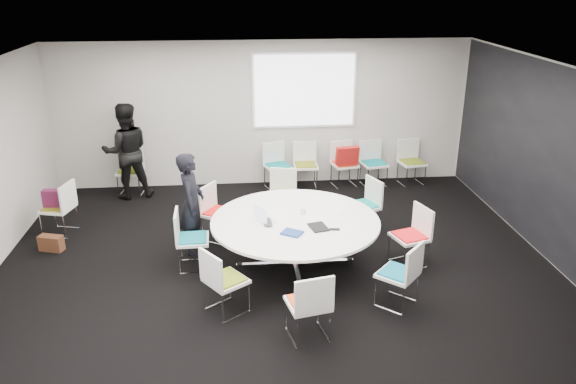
{
  "coord_description": "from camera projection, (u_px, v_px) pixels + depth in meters",
  "views": [
    {
      "loc": [
        -0.5,
        -7.11,
        3.98
      ],
      "look_at": [
        0.2,
        0.4,
        1.0
      ],
      "focal_mm": 35.0,
      "sensor_mm": 36.0,
      "label": 1
    }
  ],
  "objects": [
    {
      "name": "room_shell",
      "position": [
        283.0,
        176.0,
        7.58
      ],
      "size": [
        8.08,
        7.08,
        2.88
      ],
      "color": "black",
      "rests_on": "ground"
    },
    {
      "name": "conference_table",
      "position": [
        295.0,
        231.0,
        7.92
      ],
      "size": [
        2.37,
        2.37,
        0.73
      ],
      "color": "silver",
      "rests_on": "ground"
    },
    {
      "name": "projection_screen",
      "position": [
        304.0,
        91.0,
        10.68
      ],
      "size": [
        1.9,
        0.03,
        1.35
      ],
      "primitive_type": "cube",
      "color": "white",
      "rests_on": "room_shell"
    },
    {
      "name": "chair_ring_a",
      "position": [
        409.0,
        247.0,
        8.06
      ],
      "size": [
        0.57,
        0.57,
        0.88
      ],
      "rotation": [
        0.0,
        0.0,
        1.88
      ],
      "color": "silver",
      "rests_on": "ground"
    },
    {
      "name": "chair_ring_b",
      "position": [
        363.0,
        216.0,
        9.11
      ],
      "size": [
        0.59,
        0.59,
        0.88
      ],
      "rotation": [
        0.0,
        0.0,
        1.95
      ],
      "color": "silver",
      "rests_on": "ground"
    },
    {
      "name": "chair_ring_c",
      "position": [
        281.0,
        206.0,
        9.5
      ],
      "size": [
        0.56,
        0.55,
        0.88
      ],
      "rotation": [
        0.0,
        0.0,
        2.87
      ],
      "color": "silver",
      "rests_on": "ground"
    },
    {
      "name": "chair_ring_d",
      "position": [
        219.0,
        223.0,
        8.85
      ],
      "size": [
        0.62,
        0.63,
        0.88
      ],
      "rotation": [
        0.0,
        0.0,
        4.15
      ],
      "color": "silver",
      "rests_on": "ground"
    },
    {
      "name": "chair_ring_e",
      "position": [
        193.0,
        250.0,
        7.98
      ],
      "size": [
        0.46,
        0.47,
        0.88
      ],
      "rotation": [
        0.0,
        0.0,
        4.74
      ],
      "color": "silver",
      "rests_on": "ground"
    },
    {
      "name": "chair_ring_f",
      "position": [
        226.0,
        292.0,
        6.93
      ],
      "size": [
        0.63,
        0.63,
        0.88
      ],
      "rotation": [
        0.0,
        0.0,
        5.34
      ],
      "color": "silver",
      "rests_on": "ground"
    },
    {
      "name": "chair_ring_g",
      "position": [
        308.0,
        317.0,
        6.45
      ],
      "size": [
        0.54,
        0.54,
        0.88
      ],
      "rotation": [
        0.0,
        0.0,
        6.5
      ],
      "color": "silver",
      "rests_on": "ground"
    },
    {
      "name": "chair_ring_h",
      "position": [
        398.0,
        286.0,
        7.08
      ],
      "size": [
        0.64,
        0.64,
        0.88
      ],
      "rotation": [
        0.0,
        0.0,
        7.12
      ],
      "color": "silver",
      "rests_on": "ground"
    },
    {
      "name": "chair_back_a",
      "position": [
        278.0,
        175.0,
        10.94
      ],
      "size": [
        0.59,
        0.58,
        0.88
      ],
      "rotation": [
        0.0,
        0.0,
        3.49
      ],
      "color": "silver",
      "rests_on": "ground"
    },
    {
      "name": "chair_back_b",
      "position": [
        306.0,
        174.0,
        10.99
      ],
      "size": [
        0.47,
        0.46,
        0.88
      ],
      "rotation": [
        0.0,
        0.0,
        3.12
      ],
      "color": "silver",
      "rests_on": "ground"
    },
    {
      "name": "chair_back_c",
      "position": [
        344.0,
        172.0,
        11.06
      ],
      "size": [
        0.55,
        0.54,
        0.88
      ],
      "rotation": [
        0.0,
        0.0,
        3.36
      ],
      "color": "silver",
      "rests_on": "ground"
    },
    {
      "name": "chair_back_d",
      "position": [
        373.0,
        172.0,
        11.09
      ],
      "size": [
        0.53,
        0.52,
        0.88
      ],
      "rotation": [
        0.0,
        0.0,
        3.32
      ],
      "color": "silver",
      "rests_on": "ground"
    },
    {
      "name": "chair_back_e",
      "position": [
        411.0,
        171.0,
        11.15
      ],
      "size": [
        0.53,
        0.52,
        0.88
      ],
      "rotation": [
        0.0,
        0.0,
        3.33
      ],
      "color": "silver",
      "rests_on": "ground"
    },
    {
      "name": "chair_spare_left",
      "position": [
        60.0,
        218.0,
        9.02
      ],
      "size": [
        0.55,
        0.56,
        0.88
      ],
      "rotation": [
        0.0,
        0.0,
        1.32
      ],
      "color": "silver",
      "rests_on": "ground"
    },
    {
      "name": "chair_person_back",
      "position": [
        131.0,
        180.0,
        10.68
      ],
      "size": [
        0.5,
        0.49,
        0.88
      ],
      "rotation": [
        0.0,
        0.0,
        3.04
      ],
      "color": "silver",
      "rests_on": "ground"
    },
    {
      "name": "person_main",
      "position": [
        191.0,
        204.0,
        8.28
      ],
      "size": [
        0.41,
        0.59,
        1.56
      ],
      "primitive_type": "imported",
      "rotation": [
        0.0,
        0.0,
        1.5
      ],
      "color": "black",
      "rests_on": "ground"
    },
    {
      "name": "person_back",
      "position": [
        126.0,
        151.0,
        10.3
      ],
      "size": [
        1.01,
        0.87,
        1.79
      ],
      "primitive_type": "imported",
      "rotation": [
        0.0,
        0.0,
        3.4
      ],
      "color": "black",
      "rests_on": "ground"
    },
    {
      "name": "laptop",
      "position": [
        270.0,
        222.0,
        7.76
      ],
      "size": [
        0.2,
        0.3,
        0.02
      ],
      "primitive_type": "imported",
      "rotation": [
        0.0,
        0.0,
        1.63
      ],
      "color": "#333338",
      "rests_on": "conference_table"
    },
    {
      "name": "laptop_lid",
      "position": [
        260.0,
        214.0,
        7.74
      ],
      "size": [
        0.18,
        0.26,
        0.22
      ],
      "primitive_type": "cube",
      "rotation": [
        0.0,
        0.0,
        2.15
      ],
      "color": "silver",
      "rests_on": "conference_table"
    },
    {
      "name": "notebook_black",
      "position": [
        318.0,
        227.0,
        7.61
      ],
      "size": [
        0.28,
        0.34,
        0.02
      ],
      "primitive_type": "cube",
      "rotation": [
        0.0,
        0.0,
        0.23
      ],
      "color": "black",
      "rests_on": "conference_table"
    },
    {
      "name": "tablet_folio",
      "position": [
        292.0,
        233.0,
        7.44
      ],
      "size": [
        0.33,
        0.31,
        0.03
      ],
      "primitive_type": "cube",
      "rotation": [
        0.0,
        0.0,
        -0.56
      ],
      "color": "navy",
      "rests_on": "conference_table"
    },
    {
      "name": "papers_right",
      "position": [
        335.0,
        211.0,
        8.13
      ],
      "size": [
        0.36,
        0.35,
        0.0
      ],
      "primitive_type": "cube",
      "rotation": [
        0.0,
        0.0,
        0.7
      ],
      "color": "white",
      "rests_on": "conference_table"
    },
    {
      "name": "papers_front",
      "position": [
        337.0,
        219.0,
        7.87
      ],
      "size": [
        0.32,
        0.24,
        0.0
      ],
      "primitive_type": "cube",
      "rotation": [
        0.0,
        0.0,
        0.12
      ],
      "color": "white",
      "rests_on": "conference_table"
    },
    {
      "name": "cup",
      "position": [
        303.0,
        211.0,
        8.03
      ],
      "size": [
        0.08,
        0.08,
        0.09
      ],
      "primitive_type": "cylinder",
      "color": "white",
      "rests_on": "conference_table"
    },
    {
      "name": "phone",
      "position": [
        335.0,
        229.0,
        7.56
      ],
      "size": [
        0.15,
        0.09,
        0.01
      ],
      "primitive_type": "cube",
      "rotation": [
        0.0,
        0.0,
        -0.14
      ],
      "color": "black",
      "rests_on": "conference_table"
    },
    {
      "name": "maroon_bag",
      "position": [
        56.0,
        198.0,
        8.9
      ],
      "size": [
        0.41,
        0.17,
        0.28
      ],
      "primitive_type": "cube",
      "rotation": [
        0.0,
        0.0,
        -0.07
      ],
      "color": "#561735",
      "rests_on": "chair_spare_left"
    },
    {
      "name": "brown_bag",
      "position": [
        51.0,
        243.0,
        8.53
      ],
      "size": [
        0.39,
        0.26,
        0.24
      ],
      "primitive_type": "cube",
      "rotation": [
        0.0,
        0.0,
        -0.29
      ],
      "color": "#4A2717",
      "rests_on": "ground"
    },
    {
      "name": "red_jacket",
      "position": [
        347.0,
        155.0,
        10.69
      ],
      "size": [
        0.46,
        0.22,
        0.36
      ],
      "primitive_type": "cube",
      "rotation": [
        0.17,
        0.0,
        0.14
      ],
      "color": "#AE1615",
      "rests_on": "chair_back_c"
    }
  ]
}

